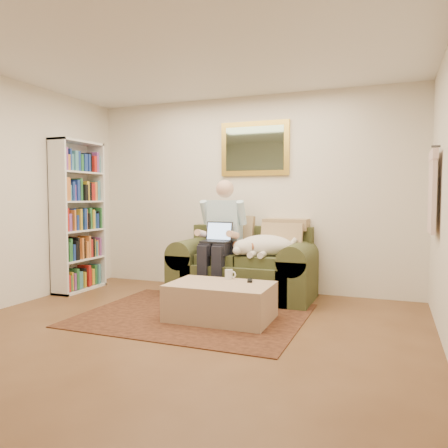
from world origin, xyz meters
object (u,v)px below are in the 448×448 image
Objects in this scene: sofa at (244,273)px; seated_man at (219,239)px; sleeping_dog at (266,246)px; bookshelf at (78,216)px; laptop at (217,237)px; coffee_mug at (229,274)px; ottoman at (221,302)px.

seated_man is (-0.26, -0.16, 0.43)m from sofa.
sleeping_dog is (0.31, -0.09, 0.37)m from sofa.
bookshelf is (-2.20, -0.42, 0.70)m from sofa.
sofa is 0.87× the size of bookshelf.
bookshelf reaches higher than sleeping_dog.
sofa is at bearing 10.93° from bookshelf.
sleeping_dog is at bearing 13.64° from laptop.
coffee_mug is at bearing -60.63° from seated_man.
seated_man is at bearing -172.87° from sleeping_dog.
bookshelf is at bearing 170.28° from coffee_mug.
seated_man reaches higher than coffee_mug.
coffee_mug is (-0.01, 0.26, 0.24)m from ottoman.
sofa is 0.84m from coffee_mug.
bookshelf is at bearing -169.07° from sofa.
coffee_mug is at bearing -105.76° from sleeping_dog.
laptop is 0.78m from coffee_mug.
sleeping_dog is (0.58, 0.14, -0.10)m from laptop.
laptop is at bearing -166.36° from sleeping_dog.
laptop is at bearing -138.98° from sofa.
ottoman is (0.38, -0.85, -0.58)m from laptop.
laptop is 0.33× the size of ottoman.
sofa reaches higher than ottoman.
sleeping_dog is 0.69× the size of ottoman.
sofa is at bearing 96.17° from ottoman.
coffee_mug is (-0.21, -0.73, -0.24)m from sleeping_dog.
seated_man is 14.72× the size of coffee_mug.
sofa is 1.69× the size of ottoman.
seated_man is 2.04× the size of sleeping_dog.
ottoman is (-0.20, -0.99, -0.48)m from sleeping_dog.
coffee_mug is (0.37, -0.66, -0.31)m from seated_man.
coffee_mug is (0.11, -0.82, 0.13)m from sofa.
sofa reaches higher than coffee_mug.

